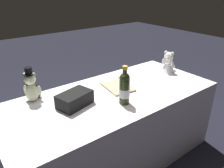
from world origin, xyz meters
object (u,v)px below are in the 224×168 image
at_px(gift_case_black, 75,99).
at_px(guestbook, 118,87).
at_px(teddy_bear_groom, 32,87).
at_px(signing_pen, 121,76).
at_px(champagne_bottle, 124,88).
at_px(teddy_bear_bride, 169,63).

height_order(gift_case_black, guestbook, gift_case_black).
bearing_deg(teddy_bear_groom, guestbook, 161.43).
xyz_separation_m(teddy_bear_groom, signing_pen, (-0.90, 0.05, -0.11)).
height_order(champagne_bottle, gift_case_black, champagne_bottle).
relative_size(champagne_bottle, gift_case_black, 1.05).
distance_m(signing_pen, guestbook, 0.27).
xyz_separation_m(signing_pen, gift_case_black, (0.66, 0.24, 0.05)).
distance_m(signing_pen, gift_case_black, 0.71).
bearing_deg(guestbook, signing_pen, -127.52).
height_order(teddy_bear_groom, gift_case_black, teddy_bear_groom).
bearing_deg(gift_case_black, signing_pen, -160.33).
bearing_deg(teddy_bear_groom, signing_pen, 176.83).
relative_size(signing_pen, guestbook, 0.41).
relative_size(teddy_bear_groom, gift_case_black, 0.96).
bearing_deg(guestbook, champagne_bottle, 69.55).
bearing_deg(teddy_bear_groom, teddy_bear_bride, 170.28).
height_order(teddy_bear_groom, signing_pen, teddy_bear_groom).
relative_size(teddy_bear_groom, signing_pen, 2.42).
xyz_separation_m(champagne_bottle, guestbook, (-0.14, -0.26, -0.13)).
xyz_separation_m(gift_case_black, guestbook, (-0.47, -0.05, -0.05)).
relative_size(teddy_bear_groom, teddy_bear_bride, 1.26).
relative_size(teddy_bear_bride, gift_case_black, 0.76).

